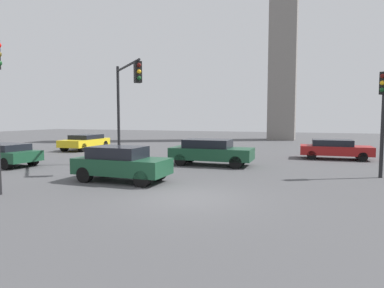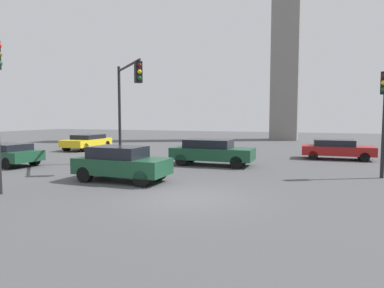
{
  "view_description": "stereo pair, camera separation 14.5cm",
  "coord_description": "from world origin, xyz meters",
  "px_view_note": "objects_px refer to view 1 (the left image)",
  "views": [
    {
      "loc": [
        3.94,
        -10.38,
        2.73
      ],
      "look_at": [
        -0.87,
        2.92,
        1.59
      ],
      "focal_mm": 31.14,
      "sensor_mm": 36.0,
      "label": 1
    },
    {
      "loc": [
        4.08,
        -10.33,
        2.73
      ],
      "look_at": [
        -0.87,
        2.92,
        1.59
      ],
      "focal_mm": 31.14,
      "sensor_mm": 36.0,
      "label": 2
    }
  ],
  "objects_px": {
    "car_0": "(211,151)",
    "car_3": "(2,154)",
    "car_5": "(121,163)",
    "traffic_light_1": "(383,104)",
    "car_2": "(335,149)",
    "car_1": "(85,141)",
    "traffic_light_0": "(127,92)"
  },
  "relations": [
    {
      "from": "car_0",
      "to": "car_3",
      "type": "relative_size",
      "value": 1.02
    },
    {
      "from": "car_0",
      "to": "car_3",
      "type": "bearing_deg",
      "value": -159.37
    },
    {
      "from": "car_3",
      "to": "car_0",
      "type": "bearing_deg",
      "value": -154.67
    },
    {
      "from": "car_0",
      "to": "car_5",
      "type": "height_order",
      "value": "car_5"
    },
    {
      "from": "traffic_light_1",
      "to": "car_2",
      "type": "distance_m",
      "value": 7.31
    },
    {
      "from": "traffic_light_1",
      "to": "car_1",
      "type": "distance_m",
      "value": 22.04
    },
    {
      "from": "car_1",
      "to": "car_2",
      "type": "height_order",
      "value": "car_2"
    },
    {
      "from": "car_2",
      "to": "traffic_light_1",
      "type": "bearing_deg",
      "value": -78.61
    },
    {
      "from": "traffic_light_0",
      "to": "car_3",
      "type": "distance_m",
      "value": 8.06
    },
    {
      "from": "car_2",
      "to": "car_5",
      "type": "xyz_separation_m",
      "value": [
        -9.04,
        -11.37,
        0.1
      ]
    },
    {
      "from": "car_0",
      "to": "car_1",
      "type": "distance_m",
      "value": 13.57
    },
    {
      "from": "car_0",
      "to": "car_2",
      "type": "relative_size",
      "value": 1.05
    },
    {
      "from": "traffic_light_0",
      "to": "traffic_light_1",
      "type": "height_order",
      "value": "traffic_light_0"
    },
    {
      "from": "car_0",
      "to": "car_1",
      "type": "relative_size",
      "value": 1.01
    },
    {
      "from": "car_1",
      "to": "traffic_light_0",
      "type": "bearing_deg",
      "value": 46.06
    },
    {
      "from": "traffic_light_0",
      "to": "traffic_light_1",
      "type": "distance_m",
      "value": 12.34
    },
    {
      "from": "traffic_light_0",
      "to": "car_5",
      "type": "bearing_deg",
      "value": -19.25
    },
    {
      "from": "traffic_light_0",
      "to": "car_1",
      "type": "height_order",
      "value": "traffic_light_0"
    },
    {
      "from": "traffic_light_1",
      "to": "car_0",
      "type": "height_order",
      "value": "traffic_light_1"
    },
    {
      "from": "traffic_light_0",
      "to": "car_1",
      "type": "relative_size",
      "value": 1.23
    },
    {
      "from": "car_3",
      "to": "car_5",
      "type": "relative_size",
      "value": 1.14
    },
    {
      "from": "car_1",
      "to": "car_5",
      "type": "relative_size",
      "value": 1.15
    },
    {
      "from": "traffic_light_1",
      "to": "car_3",
      "type": "xyz_separation_m",
      "value": [
        -19.37,
        -3.04,
        -2.64
      ]
    },
    {
      "from": "car_5",
      "to": "traffic_light_1",
      "type": "bearing_deg",
      "value": 24.54
    },
    {
      "from": "traffic_light_1",
      "to": "car_1",
      "type": "relative_size",
      "value": 1.03
    },
    {
      "from": "traffic_light_0",
      "to": "car_2",
      "type": "relative_size",
      "value": 1.28
    },
    {
      "from": "car_0",
      "to": "car_1",
      "type": "xyz_separation_m",
      "value": [
        -12.57,
        5.12,
        -0.08
      ]
    },
    {
      "from": "car_1",
      "to": "car_5",
      "type": "xyz_separation_m",
      "value": [
        10.37,
        -11.07,
        0.08
      ]
    },
    {
      "from": "car_2",
      "to": "car_1",
      "type": "bearing_deg",
      "value": 179.22
    },
    {
      "from": "traffic_light_1",
      "to": "car_3",
      "type": "relative_size",
      "value": 1.04
    },
    {
      "from": "car_1",
      "to": "car_5",
      "type": "distance_m",
      "value": 15.17
    },
    {
      "from": "traffic_light_1",
      "to": "car_5",
      "type": "distance_m",
      "value": 11.87
    }
  ]
}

